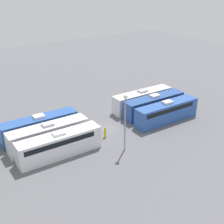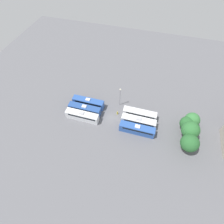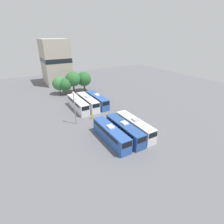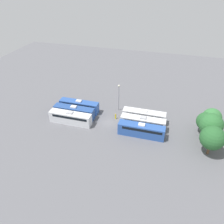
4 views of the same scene
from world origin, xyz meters
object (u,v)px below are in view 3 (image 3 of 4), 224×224
light_pole (74,103)px  tree_1 (65,85)px  bus_0 (111,134)px  tree_0 (59,84)px  bus_1 (124,130)px  tree_3 (84,79)px  worker_person (92,116)px  bus_5 (97,100)px  depot_building (56,62)px  bus_3 (78,104)px  tree_2 (73,79)px  bus_4 (88,102)px  bus_2 (135,126)px

light_pole → tree_1: bearing=78.8°
bus_0 → tree_0: bearing=91.0°
tree_1 → bus_1: bearing=-86.3°
bus_1 → tree_3: size_ratio=1.58×
bus_0 → tree_3: bearing=76.1°
bus_0 → worker_person: (0.97, 11.25, -0.98)m
bus_5 → tree_1: tree_1 is taller
tree_1 → depot_building: depot_building is taller
bus_0 → bus_5: size_ratio=1.00×
bus_1 → bus_3: same height
bus_1 → tree_1: tree_1 is taller
bus_3 → bus_5: same height
bus_0 → worker_person: size_ratio=6.81×
worker_person → tree_3: size_ratio=0.23×
light_pole → bus_1: bearing=-58.1°
bus_5 → depot_building: size_ratio=0.63×
bus_1 → tree_2: size_ratio=1.47×
bus_3 → tree_2: 16.85m
tree_0 → light_pole: bearing=-96.8°
bus_4 → depot_building: 33.85m
bus_0 → tree_3: tree_3 is taller
worker_person → bus_5: bearing=56.2°
bus_2 → bus_3: size_ratio=1.00×
bus_2 → tree_1: tree_1 is taller
bus_5 → tree_3: bearing=81.7°
bus_5 → worker_person: (-5.39, -8.06, -0.98)m
worker_person → tree_0: 24.82m
bus_0 → light_pole: light_pole is taller
bus_5 → tree_3: size_ratio=1.58×
bus_0 → light_pole: size_ratio=1.39×
bus_4 → worker_person: size_ratio=6.81×
bus_1 → tree_1: (-2.25, 34.44, 1.91)m
bus_2 → bus_0: bearing=-179.0°
tree_0 → bus_1: bearing=-83.8°
tree_2 → depot_building: depot_building is taller
bus_2 → bus_4: size_ratio=1.00×
bus_5 → worker_person: 9.74m
bus_1 → bus_2: same height
bus_1 → bus_2: 2.95m
bus_1 → light_pole: size_ratio=1.39×
bus_2 → worker_person: 12.37m
bus_2 → tree_1: bearing=98.6°
bus_4 → bus_5: same height
bus_1 → tree_3: bearing=81.4°
bus_1 → tree_2: (1.08, 35.08, 3.37)m
bus_4 → tree_2: 16.13m
bus_0 → tree_0: (-0.60, 35.83, 2.18)m
bus_4 → light_pole: (-6.83, -8.29, 3.82)m
depot_building → bus_3: bearing=-95.2°
tree_3 → bus_4: bearing=-108.9°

